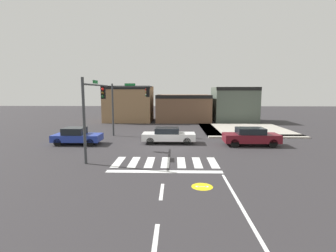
# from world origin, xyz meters

# --- Properties ---
(ground_plane) EXTENTS (120.00, 120.00, 0.00)m
(ground_plane) POSITION_xyz_m (0.00, 0.00, 0.00)
(ground_plane) COLOR #302D30
(crosswalk_near) EXTENTS (6.76, 2.63, 0.01)m
(crosswalk_near) POSITION_xyz_m (0.00, -4.50, 0.00)
(crosswalk_near) COLOR silver
(crosswalk_near) RESTS_ON ground_plane
(lane_markings) EXTENTS (6.80, 20.25, 0.01)m
(lane_markings) POSITION_xyz_m (1.11, -12.02, 0.00)
(lane_markings) COLOR white
(lane_markings) RESTS_ON ground_plane
(bike_detector_marking) EXTENTS (1.06, 1.06, 0.01)m
(bike_detector_marking) POSITION_xyz_m (1.95, -8.84, 0.00)
(bike_detector_marking) COLOR yellow
(bike_detector_marking) RESTS_ON ground_plane
(curb_corner_northeast) EXTENTS (10.00, 10.60, 0.15)m
(curb_corner_northeast) POSITION_xyz_m (8.49, 9.42, 0.07)
(curb_corner_northeast) COLOR #B2AA9E
(curb_corner_northeast) RESTS_ON ground_plane
(storefront_row) EXTENTS (22.84, 6.88, 5.41)m
(storefront_row) POSITION_xyz_m (1.08, 19.24, 2.48)
(storefront_row) COLOR #93704C
(storefront_row) RESTS_ON ground_plane
(traffic_signal_southwest) EXTENTS (0.32, 5.96, 5.51)m
(traffic_signal_southwest) POSITION_xyz_m (-5.13, -2.80, 3.86)
(traffic_signal_southwest) COLOR #383A3D
(traffic_signal_southwest) RESTS_ON ground_plane
(traffic_signal_northwest) EXTENTS (4.15, 0.32, 5.43)m
(traffic_signal_northwest) POSITION_xyz_m (-4.19, 5.60, 3.77)
(traffic_signal_northwest) COLOR #383A3D
(traffic_signal_northwest) RESTS_ON ground_plane
(car_blue) EXTENTS (4.10, 1.94, 1.48)m
(car_blue) POSITION_xyz_m (-8.02, 1.18, 0.73)
(car_blue) COLOR #23389E
(car_blue) RESTS_ON ground_plane
(car_white) EXTENTS (4.70, 1.79, 1.40)m
(car_white) POSITION_xyz_m (0.03, 1.85, 0.71)
(car_white) COLOR white
(car_white) RESTS_ON ground_plane
(car_maroon) EXTENTS (4.65, 1.89, 1.54)m
(car_maroon) POSITION_xyz_m (7.14, 1.00, 0.79)
(car_maroon) COLOR maroon
(car_maroon) RESTS_ON ground_plane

